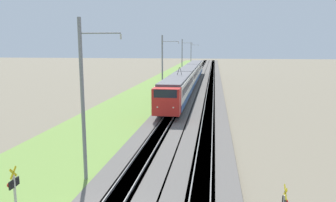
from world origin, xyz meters
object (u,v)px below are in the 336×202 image
object	(u,v)px
crossing_signal_near	(15,193)
catenary_mast_mid	(163,67)
passenger_train	(189,76)
catenary_mast_far	(182,59)
catenary_mast_distant	(191,56)
catenary_mast_near	(83,100)

from	to	relation	value
crossing_signal_near	catenary_mast_mid	distance (m)	35.78
crossing_signal_near	catenary_mast_mid	world-z (taller)	catenary_mast_mid
passenger_train	catenary_mast_mid	xyz separation A→B (m)	(-15.61, 2.69, 2.57)
crossing_signal_near	catenary_mast_mid	size ratio (longest dim) A/B	0.31
catenary_mast_far	catenary_mast_distant	size ratio (longest dim) A/B	1.04
catenary_mast_mid	catenary_mast_far	world-z (taller)	catenary_mast_far
passenger_train	crossing_signal_near	size ratio (longest dim) A/B	20.44
catenary_mast_far	catenary_mast_near	bearing A→B (deg)	180.00
crossing_signal_near	catenary_mast_distant	world-z (taller)	catenary_mast_distant
passenger_train	crossing_signal_near	world-z (taller)	passenger_train
catenary_mast_near	catenary_mast_mid	size ratio (longest dim) A/B	1.01
passenger_train	crossing_signal_near	xyz separation A→B (m)	(-51.24, 3.59, -0.59)
passenger_train	catenary_mast_distant	size ratio (longest dim) A/B	6.65
crossing_signal_near	catenary_mast_distant	distance (m)	95.38
catenary_mast_near	catenary_mast_distant	bearing A→B (deg)	-0.00
catenary_mast_far	crossing_signal_near	bearing A→B (deg)	179.22
catenary_mast_far	catenary_mast_mid	bearing A→B (deg)	-180.00
passenger_train	catenary_mast_far	world-z (taller)	catenary_mast_far
catenary_mast_near	catenary_mast_far	xyz separation A→B (m)	(59.71, -0.00, -0.02)
crossing_signal_near	catenary_mast_near	xyz separation A→B (m)	(5.77, -0.90, 3.19)
crossing_signal_near	catenary_mast_mid	bearing A→B (deg)	-91.44
catenary_mast_near	catenary_mast_far	bearing A→B (deg)	-0.00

